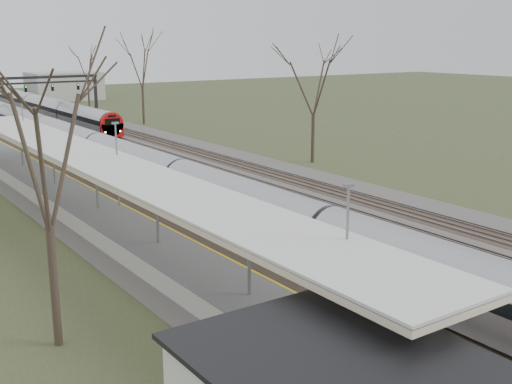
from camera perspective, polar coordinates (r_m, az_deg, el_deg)
track_bed at (r=61.73m, az=-12.79°, el=3.09°), size 24.00×160.00×0.22m
platform at (r=42.41m, az=-15.53°, el=-1.10°), size 3.50×69.00×1.00m
canopy at (r=37.53m, az=-13.56°, el=2.53°), size 4.10×50.00×3.11m
signal_gantry at (r=89.54m, az=-20.29°, el=8.85°), size 21.00×0.59×6.08m
tree_west_near at (r=22.63m, az=-18.37°, el=3.86°), size 5.00×5.00×10.30m
tree_east_far at (r=56.69m, az=5.18°, el=9.84°), size 5.00×5.00×10.30m
train_near at (r=56.43m, az=-13.77°, el=3.55°), size 2.62×90.21×3.05m
train_far at (r=107.32m, az=-20.31°, el=7.63°), size 2.62×75.21×3.05m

